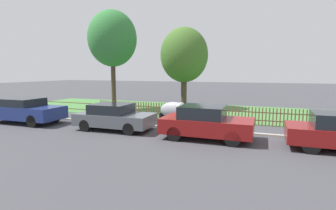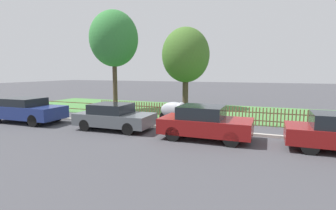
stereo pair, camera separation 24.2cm
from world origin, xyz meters
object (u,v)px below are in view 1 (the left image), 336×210
Objects in this scene: covered_motorcycle at (175,110)px; tree_behind_motorcycle at (184,55)px; parked_car_black_saloon at (114,117)px; parked_car_navy_estate at (206,122)px; parked_car_silver_hatchback at (25,110)px; tree_nearest_kerb at (112,39)px.

tree_behind_motorcycle is (-1.27, 5.79, 3.45)m from covered_motorcycle.
parked_car_black_saloon is 1.01× the size of parked_car_navy_estate.
parked_car_navy_estate is at bearing -49.13° from covered_motorcycle.
covered_motorcycle is at bearing 52.82° from parked_car_black_saloon.
parked_car_silver_hatchback is 11.69m from tree_behind_motorcycle.
parked_car_navy_estate is at bearing -67.16° from tree_behind_motorcycle.
tree_behind_motorcycle is (4.48, 3.11, -1.09)m from tree_nearest_kerb.
tree_behind_motorcycle reaches higher than covered_motorcycle.
parked_car_black_saloon is 9.49m from tree_behind_motorcycle.
parked_car_black_saloon is at bearing -57.67° from tree_nearest_kerb.
parked_car_silver_hatchback is at bearing -179.76° from parked_car_navy_estate.
covered_motorcycle is at bearing 21.44° from parked_car_silver_hatchback.
parked_car_black_saloon is at bearing -123.22° from covered_motorcycle.
tree_behind_motorcycle reaches higher than parked_car_black_saloon.
parked_car_navy_estate reaches higher than parked_car_black_saloon.
parked_car_navy_estate is at bearing -3.33° from parked_car_black_saloon.
tree_behind_motorcycle is at bearing 112.45° from parked_car_navy_estate.
parked_car_black_saloon is at bearing 177.80° from parked_car_navy_estate.
parked_car_silver_hatchback is 10.34m from parked_car_navy_estate.
covered_motorcycle is at bearing -77.66° from tree_behind_motorcycle.
parked_car_navy_estate is 4.01m from covered_motorcycle.
tree_behind_motorcycle is at bearing 34.83° from tree_nearest_kerb.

